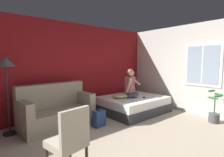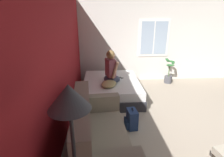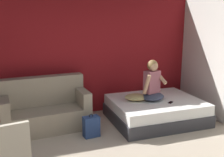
{
  "view_description": "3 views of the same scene",
  "coord_description": "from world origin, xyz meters",
  "px_view_note": "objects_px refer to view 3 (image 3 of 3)",
  "views": [
    {
      "loc": [
        -2.15,
        -1.77,
        1.6
      ],
      "look_at": [
        0.96,
        1.92,
        1.11
      ],
      "focal_mm": 28.0,
      "sensor_mm": 36.0,
      "label": 1
    },
    {
      "loc": [
        -2.79,
        2.22,
        2.21
      ],
      "look_at": [
        1.16,
        1.95,
        0.77
      ],
      "focal_mm": 28.0,
      "sensor_mm": 36.0,
      "label": 2
    },
    {
      "loc": [
        -0.89,
        -2.91,
        2.22
      ],
      "look_at": [
        0.76,
        1.82,
        1.05
      ],
      "focal_mm": 42.0,
      "sensor_mm": 36.0,
      "label": 3
    }
  ],
  "objects_px": {
    "side_chair": "(10,154)",
    "backpack": "(91,127)",
    "cell_phone": "(170,102)",
    "person_seated": "(152,84)",
    "bed": "(155,110)",
    "throw_pillow": "(136,97)",
    "couch": "(45,110)"
  },
  "relations": [
    {
      "from": "side_chair",
      "to": "backpack",
      "type": "xyz_separation_m",
      "value": [
        1.38,
        1.24,
        -0.34
      ]
    },
    {
      "from": "side_chair",
      "to": "cell_phone",
      "type": "xyz_separation_m",
      "value": [
        3.11,
        1.26,
        -0.05
      ]
    },
    {
      "from": "side_chair",
      "to": "person_seated",
      "type": "distance_m",
      "value": 3.25
    },
    {
      "from": "bed",
      "to": "side_chair",
      "type": "xyz_separation_m",
      "value": [
        -2.93,
        -1.56,
        0.3
      ]
    },
    {
      "from": "bed",
      "to": "person_seated",
      "type": "bearing_deg",
      "value": 178.12
    },
    {
      "from": "bed",
      "to": "backpack",
      "type": "distance_m",
      "value": 1.58
    },
    {
      "from": "bed",
      "to": "throw_pillow",
      "type": "xyz_separation_m",
      "value": [
        -0.43,
        0.09,
        0.31
      ]
    },
    {
      "from": "bed",
      "to": "cell_phone",
      "type": "bearing_deg",
      "value": -58.15
    },
    {
      "from": "couch",
      "to": "backpack",
      "type": "height_order",
      "value": "couch"
    },
    {
      "from": "couch",
      "to": "backpack",
      "type": "bearing_deg",
      "value": -41.41
    },
    {
      "from": "throw_pillow",
      "to": "cell_phone",
      "type": "distance_m",
      "value": 0.73
    },
    {
      "from": "couch",
      "to": "person_seated",
      "type": "bearing_deg",
      "value": -9.27
    },
    {
      "from": "bed",
      "to": "person_seated",
      "type": "distance_m",
      "value": 0.61
    },
    {
      "from": "throw_pillow",
      "to": "cell_phone",
      "type": "height_order",
      "value": "throw_pillow"
    },
    {
      "from": "side_chair",
      "to": "throw_pillow",
      "type": "bearing_deg",
      "value": 33.47
    },
    {
      "from": "couch",
      "to": "person_seated",
      "type": "distance_m",
      "value": 2.3
    },
    {
      "from": "couch",
      "to": "side_chair",
      "type": "xyz_separation_m",
      "value": [
        -0.6,
        -1.93,
        0.14
      ]
    },
    {
      "from": "person_seated",
      "to": "bed",
      "type": "bearing_deg",
      "value": -1.88
    },
    {
      "from": "bed",
      "to": "couch",
      "type": "distance_m",
      "value": 2.36
    },
    {
      "from": "person_seated",
      "to": "couch",
      "type": "bearing_deg",
      "value": 170.73
    },
    {
      "from": "bed",
      "to": "backpack",
      "type": "height_order",
      "value": "bed"
    },
    {
      "from": "side_chair",
      "to": "couch",
      "type": "bearing_deg",
      "value": 72.63
    },
    {
      "from": "side_chair",
      "to": "person_seated",
      "type": "height_order",
      "value": "person_seated"
    },
    {
      "from": "person_seated",
      "to": "cell_phone",
      "type": "xyz_separation_m",
      "value": [
        0.28,
        -0.3,
        -0.35
      ]
    },
    {
      "from": "side_chair",
      "to": "throw_pillow",
      "type": "distance_m",
      "value": 2.99
    },
    {
      "from": "throw_pillow",
      "to": "cell_phone",
      "type": "xyz_separation_m",
      "value": [
        0.62,
        -0.39,
        -0.07
      ]
    },
    {
      "from": "couch",
      "to": "side_chair",
      "type": "height_order",
      "value": "couch"
    },
    {
      "from": "cell_phone",
      "to": "side_chair",
      "type": "bearing_deg",
      "value": 75.84
    },
    {
      "from": "bed",
      "to": "side_chair",
      "type": "distance_m",
      "value": 3.33
    },
    {
      "from": "bed",
      "to": "person_seated",
      "type": "xyz_separation_m",
      "value": [
        -0.09,
        0.0,
        0.6
      ]
    },
    {
      "from": "throw_pillow",
      "to": "person_seated",
      "type": "bearing_deg",
      "value": -13.62
    },
    {
      "from": "side_chair",
      "to": "cell_phone",
      "type": "height_order",
      "value": "side_chair"
    }
  ]
}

